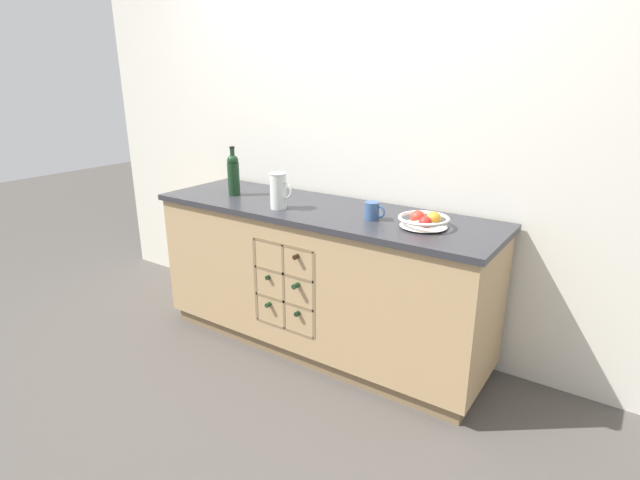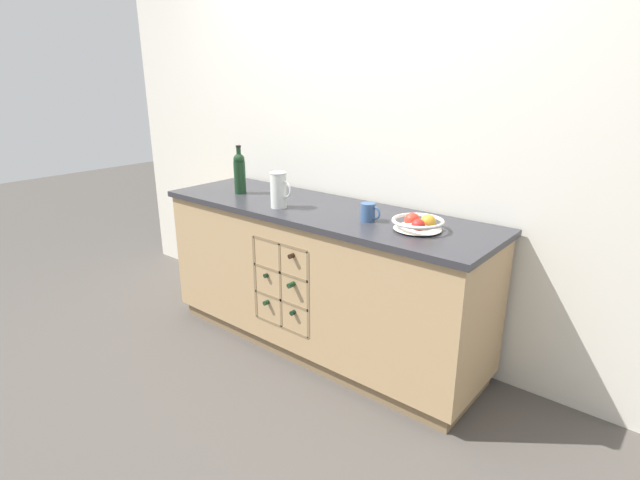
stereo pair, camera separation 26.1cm
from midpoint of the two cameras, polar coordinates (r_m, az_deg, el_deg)
The scene contains 7 objects.
ground_plane at distance 3.28m, azimuth 2.33°, elevation -11.84°, with size 14.00×14.00×0.00m, color #4C4742.
back_wall at distance 3.15m, azimuth 6.76°, elevation 11.46°, with size 4.48×0.06×2.55m, color silver.
kitchen_island at distance 3.07m, azimuth 2.41°, elevation -4.42°, with size 2.12×0.66×0.91m.
fruit_bowl at distance 2.56m, azimuth 14.05°, elevation 1.87°, with size 0.26×0.26×0.08m.
white_pitcher at distance 2.90m, azimuth -2.17°, elevation 5.79°, with size 0.15×0.10×0.21m.
ceramic_mug at distance 2.67m, azimuth 8.35°, elevation 3.13°, with size 0.12×0.08×0.10m.
standing_wine_bottle at distance 3.28m, azimuth -6.92°, elevation 7.69°, with size 0.08×0.08×0.31m.
Camera 2 is at (1.80, -2.18, 1.66)m, focal length 28.00 mm.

